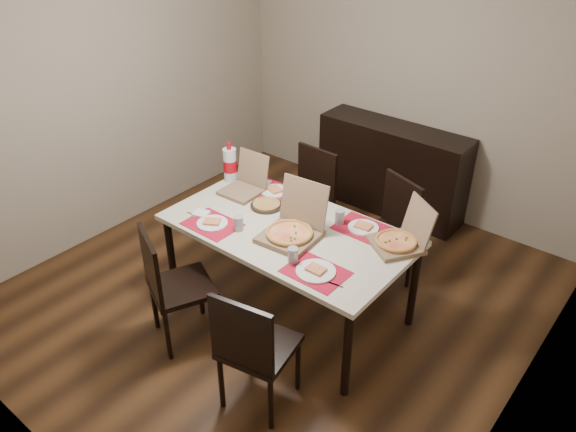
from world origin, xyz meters
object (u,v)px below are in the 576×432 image
object	(u,v)px
chair_far_left	(308,196)
soda_bottle	(230,165)
chair_near_right	(253,347)
pizza_box_center	(292,230)
sideboard	(391,169)
chair_far_right	(388,228)
chair_near_left	(171,283)
dining_table	(288,235)
dip_bowl	(308,221)

from	to	relation	value
chair_far_left	soda_bottle	world-z (taller)	soda_bottle
chair_near_right	pizza_box_center	distance (m)	0.93
sideboard	chair_far_right	distance (m)	1.22
chair_far_right	pizza_box_center	bearing A→B (deg)	-109.41
sideboard	chair_far_left	distance (m)	1.08
chair_near_left	chair_near_right	bearing A→B (deg)	-6.49
pizza_box_center	soda_bottle	bearing A→B (deg)	159.63
sideboard	dining_table	xyz separation A→B (m)	(0.18, -1.86, 0.23)
dining_table	chair_far_right	distance (m)	0.91
sideboard	soda_bottle	distance (m)	1.77
chair_far_left	soda_bottle	size ratio (longest dim) A/B	2.73
chair_near_left	chair_far_left	bearing A→B (deg)	90.31
dining_table	chair_near_left	distance (m)	0.91
chair_far_left	pizza_box_center	world-z (taller)	pizza_box_center
dining_table	pizza_box_center	bearing A→B (deg)	-37.53
chair_far_left	soda_bottle	bearing A→B (deg)	-127.75
sideboard	soda_bottle	world-z (taller)	soda_bottle
chair_near_left	chair_far_left	xyz separation A→B (m)	(-0.01, 1.60, 0.00)
chair_far_right	dining_table	bearing A→B (deg)	-116.97
chair_near_left	dip_bowl	bearing A→B (deg)	62.44
chair_near_right	dip_bowl	size ratio (longest dim) A/B	8.64
chair_near_right	dining_table	bearing A→B (deg)	116.65
sideboard	pizza_box_center	distance (m)	1.99
sideboard	pizza_box_center	bearing A→B (deg)	-81.77
pizza_box_center	soda_bottle	distance (m)	1.01
dining_table	pizza_box_center	size ratio (longest dim) A/B	4.03
dining_table	soda_bottle	distance (m)	0.91
sideboard	soda_bottle	size ratio (longest dim) A/B	4.40
soda_bottle	chair_near_left	bearing A→B (deg)	-68.19
chair_far_left	pizza_box_center	xyz separation A→B (m)	(0.53, -0.89, 0.30)
dining_table	soda_bottle	world-z (taller)	soda_bottle
chair_near_right	soda_bottle	bearing A→B (deg)	138.00
dining_table	sideboard	bearing A→B (deg)	95.60
chair_near_right	chair_far_left	distance (m)	1.91
chair_far_left	chair_far_right	distance (m)	0.83
dining_table	chair_far_left	world-z (taller)	chair_far_left
chair_near_left	chair_far_left	distance (m)	1.60
dip_bowl	dining_table	bearing A→B (deg)	-114.85
soda_bottle	chair_far_left	bearing A→B (deg)	52.25
pizza_box_center	dip_bowl	xyz separation A→B (m)	(-0.03, 0.22, -0.05)
sideboard	dining_table	world-z (taller)	sideboard
chair_near_left	sideboard	bearing A→B (deg)	84.88
dining_table	chair_far_right	xyz separation A→B (m)	(0.40, 0.79, -0.17)
chair_near_left	dip_bowl	size ratio (longest dim) A/B	8.64
chair_near_left	dip_bowl	xyz separation A→B (m)	(0.49, 0.93, 0.25)
chair_near_left	pizza_box_center	world-z (taller)	pizza_box_center
chair_far_left	chair_far_right	xyz separation A→B (m)	(0.83, -0.02, 0.00)
pizza_box_center	chair_near_right	bearing A→B (deg)	-66.84
dip_bowl	soda_bottle	distance (m)	0.93
chair_far_right	soda_bottle	xyz separation A→B (m)	(-1.25, -0.52, 0.38)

